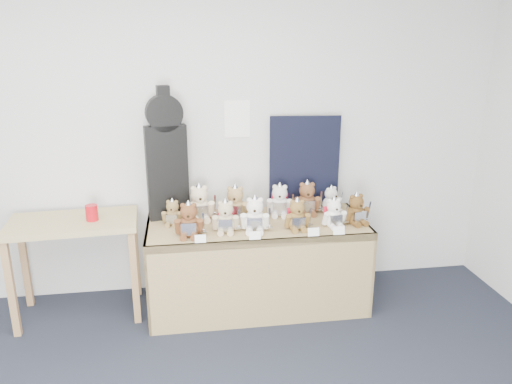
{
  "coord_description": "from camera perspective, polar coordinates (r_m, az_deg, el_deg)",
  "views": [
    {
      "loc": [
        0.38,
        -1.51,
        2.1
      ],
      "look_at": [
        0.91,
        2.0,
        0.99
      ],
      "focal_mm": 35.0,
      "sensor_mm": 36.0,
      "label": 1
    }
  ],
  "objects": [
    {
      "name": "room_shell",
      "position": [
        4.08,
        -2.16,
        8.34
      ],
      "size": [
        6.0,
        6.0,
        6.0
      ],
      "color": "silver",
      "rests_on": "floor"
    },
    {
      "name": "entry_card_d",
      "position": [
        3.7,
        9.46,
        -4.36
      ],
      "size": [
        0.09,
        0.02,
        0.06
      ],
      "primitive_type": "cube",
      "rotation": [
        -0.24,
        0.0,
        -0.0
      ],
      "color": "white",
      "rests_on": "display_table"
    },
    {
      "name": "teddy_back_right",
      "position": [
        4.08,
        5.84,
        -0.83
      ],
      "size": [
        0.25,
        0.21,
        0.3
      ],
      "rotation": [
        0.0,
        0.0,
        -0.1
      ],
      "color": "brown",
      "rests_on": "display_table"
    },
    {
      "name": "navy_board",
      "position": [
        4.17,
        5.55,
        3.38
      ],
      "size": [
        0.58,
        0.07,
        0.78
      ],
      "primitive_type": "cube",
      "rotation": [
        0.0,
        0.0,
        -0.08
      ],
      "color": "black",
      "rests_on": "display_table"
    },
    {
      "name": "guitar_case",
      "position": [
        3.91,
        -10.2,
        4.11
      ],
      "size": [
        0.33,
        0.15,
        1.04
      ],
      "rotation": [
        0.0,
        0.0,
        0.19
      ],
      "color": "black",
      "rests_on": "display_table"
    },
    {
      "name": "teddy_front_far_right",
      "position": [
        3.84,
        8.88,
        -2.46
      ],
      "size": [
        0.21,
        0.18,
        0.25
      ],
      "rotation": [
        0.0,
        0.0,
        0.09
      ],
      "color": "white",
      "rests_on": "display_table"
    },
    {
      "name": "red_cup",
      "position": [
        3.91,
        -18.26,
        -2.27
      ],
      "size": [
        0.09,
        0.09,
        0.12
      ],
      "primitive_type": "cylinder",
      "color": "#B90C15",
      "rests_on": "side_table"
    },
    {
      "name": "teddy_front_right",
      "position": [
        3.75,
        4.72,
        -2.73
      ],
      "size": [
        0.21,
        0.18,
        0.26
      ],
      "rotation": [
        0.0,
        0.0,
        0.01
      ],
      "color": "brown",
      "rests_on": "display_table"
    },
    {
      "name": "teddy_front_centre",
      "position": [
        3.7,
        -0.12,
        -2.74
      ],
      "size": [
        0.24,
        0.21,
        0.3
      ],
      "rotation": [
        0.0,
        0.0,
        -0.18
      ],
      "color": "white",
      "rests_on": "display_table"
    },
    {
      "name": "entry_card_b",
      "position": [
        3.57,
        -0.13,
        -4.99
      ],
      "size": [
        0.08,
        0.02,
        0.06
      ],
      "primitive_type": "cube",
      "rotation": [
        -0.24,
        0.0,
        -0.0
      ],
      "color": "white",
      "rests_on": "display_table"
    },
    {
      "name": "teddy_back_end",
      "position": [
        4.15,
        8.6,
        -0.98
      ],
      "size": [
        0.2,
        0.2,
        0.25
      ],
      "rotation": [
        0.0,
        0.0,
        0.5
      ],
      "color": "silver",
      "rests_on": "display_table"
    },
    {
      "name": "side_table",
      "position": [
        4.02,
        -20.08,
        -4.77
      ],
      "size": [
        0.97,
        0.58,
        0.78
      ],
      "rotation": [
        0.0,
        0.0,
        0.06
      ],
      "color": "tan",
      "rests_on": "floor"
    },
    {
      "name": "teddy_back_centre_left",
      "position": [
        3.94,
        -2.39,
        -1.4
      ],
      "size": [
        0.25,
        0.23,
        0.31
      ],
      "rotation": [
        0.0,
        0.0,
        -0.22
      ],
      "color": "#A68553",
      "rests_on": "display_table"
    },
    {
      "name": "teddy_front_far_left",
      "position": [
        3.64,
        -7.66,
        -3.32
      ],
      "size": [
        0.24,
        0.2,
        0.29
      ],
      "rotation": [
        0.0,
        0.0,
        -0.09
      ],
      "color": "brown",
      "rests_on": "display_table"
    },
    {
      "name": "teddy_front_end",
      "position": [
        3.92,
        11.38,
        -2.06
      ],
      "size": [
        0.23,
        0.2,
        0.27
      ],
      "rotation": [
        0.0,
        0.0,
        0.24
      ],
      "color": "brown",
      "rests_on": "display_table"
    },
    {
      "name": "entry_card_a",
      "position": [
        3.54,
        -6.38,
        -5.34
      ],
      "size": [
        0.08,
        0.02,
        0.06
      ],
      "primitive_type": "cube",
      "rotation": [
        -0.24,
        0.0,
        -0.0
      ],
      "color": "white",
      "rests_on": "display_table"
    },
    {
      "name": "display_table",
      "position": [
        3.9,
        0.26,
        -5.97
      ],
      "size": [
        1.7,
        0.71,
        0.71
      ],
      "rotation": [
        0.0,
        0.0,
        -0.0
      ],
      "color": "#9C804F",
      "rests_on": "floor"
    },
    {
      "name": "entry_card_c",
      "position": [
        3.65,
        6.59,
        -4.56
      ],
      "size": [
        0.09,
        0.02,
        0.06
      ],
      "primitive_type": "cube",
      "rotation": [
        -0.24,
        0.0,
        -0.0
      ],
      "color": "white",
      "rests_on": "display_table"
    },
    {
      "name": "teddy_back_left",
      "position": [
        3.95,
        -6.45,
        -1.4
      ],
      "size": [
        0.26,
        0.21,
        0.32
      ],
      "rotation": [
        0.0,
        0.0,
        0.06
      ],
      "color": "beige",
      "rests_on": "display_table"
    },
    {
      "name": "teddy_back_far_left",
      "position": [
        3.89,
        -9.51,
        -2.42
      ],
      "size": [
        0.18,
        0.16,
        0.22
      ],
      "rotation": [
        0.0,
        0.0,
        -0.18
      ],
      "color": "olive",
      "rests_on": "display_table"
    },
    {
      "name": "teddy_front_left",
      "position": [
        3.7,
        -3.49,
        -2.95
      ],
      "size": [
        0.22,
        0.19,
        0.27
      ],
      "rotation": [
        0.0,
        0.0,
        -0.12
      ],
      "color": "tan",
      "rests_on": "display_table"
    },
    {
      "name": "teddy_back_centre_right",
      "position": [
        4.04,
        2.72,
        -1.06
      ],
      "size": [
        0.24,
        0.21,
        0.29
      ],
      "rotation": [
        0.0,
        0.0,
        -0.19
      ],
      "color": "silver",
      "rests_on": "display_table"
    }
  ]
}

